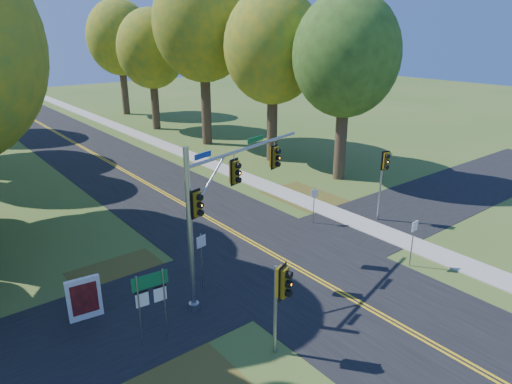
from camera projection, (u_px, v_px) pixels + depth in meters
ground at (311, 276)px, 20.02m from camera, size 160.00×160.00×0.00m
road_main at (311, 276)px, 20.02m from camera, size 8.00×160.00×0.02m
road_cross at (281, 259)px, 21.49m from camera, size 60.00×6.00×0.02m
centerline_left at (309, 276)px, 19.96m from camera, size 0.10×160.00×0.01m
centerline_right at (312, 275)px, 20.07m from camera, size 0.10×160.00×0.01m
sidewalk_east at (396, 237)px, 23.64m from camera, size 1.60×160.00×0.06m
leaf_patch_w_near at (133, 287)px, 19.16m from camera, size 4.00×6.00×0.00m
leaf_patch_e at (320, 203)px, 28.43m from camera, size 3.50×8.00×0.00m
tree_e_a at (346, 56)px, 30.38m from camera, size 7.20×7.20×12.73m
tree_e_b at (273, 47)px, 34.93m from camera, size 7.60×7.60×13.33m
tree_e_c at (203, 24)px, 39.68m from camera, size 8.80×8.80×15.79m
tree_e_d at (151, 49)px, 46.90m from camera, size 7.00×7.00×12.32m
tree_e_e at (120, 38)px, 55.18m from camera, size 7.80×7.80×13.74m
traffic_mast at (222, 196)px, 17.56m from camera, size 6.90×2.21×6.45m
east_signal_pole at (384, 168)px, 24.72m from camera, size 0.45×0.54×4.08m
ped_signal_pole at (282, 289)px, 14.38m from camera, size 0.50×0.60×3.34m
route_sign_cluster at (151, 293)px, 15.23m from camera, size 1.25×0.17×2.69m
info_kiosk at (84, 299)px, 16.81m from camera, size 1.23×0.32×1.69m
reg_sign_e_north at (314, 199)px, 24.97m from camera, size 0.38×0.16×2.07m
reg_sign_e_south at (414, 235)px, 20.35m from camera, size 0.44×0.08×2.29m
reg_sign_w at (201, 251)px, 18.60m from camera, size 0.47×0.12×2.45m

